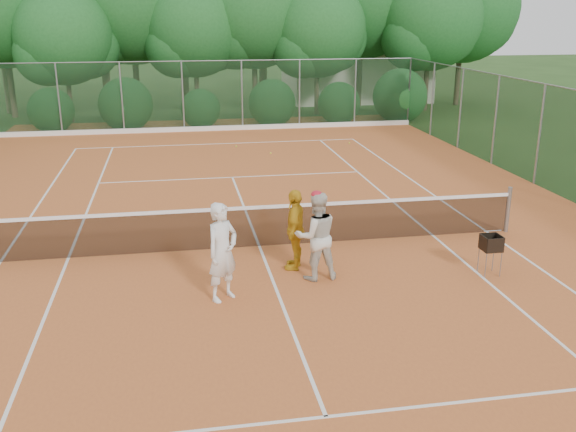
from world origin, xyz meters
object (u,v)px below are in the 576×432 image
(player_center_grp, at_px, (316,236))
(player_yellow, at_px, (295,229))
(ball_hopper, at_px, (491,244))
(player_white, at_px, (222,252))

(player_center_grp, bearing_deg, player_yellow, 115.92)
(player_yellow, relative_size, ball_hopper, 2.03)
(ball_hopper, bearing_deg, player_yellow, 167.80)
(player_center_grp, relative_size, player_yellow, 1.08)
(player_center_grp, relative_size, ball_hopper, 2.19)
(player_yellow, distance_m, ball_hopper, 3.89)
(player_white, bearing_deg, player_center_grp, -19.69)
(player_center_grp, distance_m, player_yellow, 0.67)
(player_white, distance_m, ball_hopper, 5.32)
(player_white, relative_size, player_yellow, 1.10)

